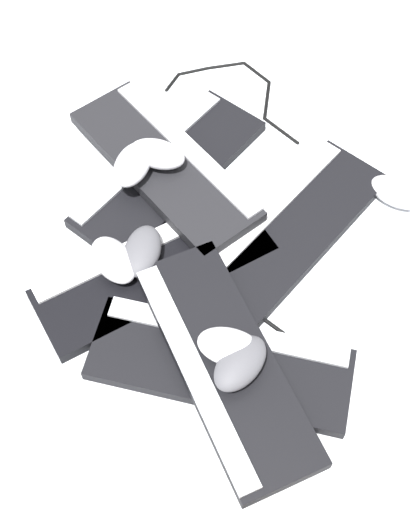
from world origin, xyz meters
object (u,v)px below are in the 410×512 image
object	(u,v)px
mouse_3	(142,251)
mouse_6	(114,260)
keyboard_2	(291,230)
mouse_7	(133,164)
keyboard_5	(224,363)
mouse_2	(240,363)
keyboard_4	(165,164)
keyboard_1	(221,363)
keyboard_3	(169,172)
mouse_1	(157,154)
keyboard_0	(154,271)
mouse_5	(397,192)
mouse_4	(230,347)

from	to	relation	value
mouse_3	mouse_6	distance (m)	0.05
keyboard_2	mouse_7	world-z (taller)	mouse_7
keyboard_5	mouse_2	distance (m)	0.05
mouse_7	keyboard_4	bearing A→B (deg)	-45.05
keyboard_1	mouse_7	size ratio (longest dim) A/B	4.20
keyboard_3	mouse_2	world-z (taller)	mouse_2
mouse_1	keyboard_0	bearing A→B (deg)	109.97
keyboard_2	keyboard_3	size ratio (longest dim) A/B	1.01
mouse_2	mouse_6	size ratio (longest dim) A/B	1.00
keyboard_0	keyboard_3	distance (m)	0.23
keyboard_4	mouse_5	distance (m)	0.46
mouse_1	mouse_4	world-z (taller)	same
keyboard_2	mouse_7	xyz separation A→B (m)	(0.27, -0.16, 0.07)
keyboard_4	keyboard_3	bearing A→B (deg)	-152.61
keyboard_0	keyboard_3	bearing A→B (deg)	-107.22
mouse_5	keyboard_5	bearing A→B (deg)	79.46
keyboard_4	mouse_2	world-z (taller)	mouse_2
mouse_5	mouse_1	bearing A→B (deg)	26.66
keyboard_1	mouse_4	xyz separation A→B (m)	(-0.01, 0.01, 0.07)
keyboard_3	mouse_3	distance (m)	0.22
keyboard_2	mouse_5	size ratio (longest dim) A/B	4.01
keyboard_4	mouse_5	bearing A→B (deg)	161.30
keyboard_0	keyboard_1	size ratio (longest dim) A/B	1.01
keyboard_1	mouse_4	size ratio (longest dim) A/B	4.20
mouse_3	mouse_5	xyz separation A→B (m)	(-0.51, -0.05, -0.03)
keyboard_0	mouse_6	distance (m)	0.08
keyboard_2	keyboard_3	distance (m)	0.27
mouse_5	mouse_7	size ratio (longest dim) A/B	1.00
keyboard_4	mouse_3	size ratio (longest dim) A/B	4.19
keyboard_0	mouse_1	world-z (taller)	mouse_1
mouse_4	mouse_2	bearing A→B (deg)	-44.61
keyboard_0	keyboard_5	size ratio (longest dim) A/B	1.01
keyboard_2	mouse_2	size ratio (longest dim) A/B	4.01
keyboard_1	mouse_2	world-z (taller)	mouse_2
mouse_2	mouse_4	world-z (taller)	same
keyboard_0	keyboard_2	xyz separation A→B (m)	(-0.27, -0.04, 0.00)
mouse_4	keyboard_2	bearing A→B (deg)	83.10
mouse_4	mouse_1	bearing A→B (deg)	125.19
mouse_2	mouse_7	xyz separation A→B (m)	(0.10, -0.44, 0.00)
keyboard_0	mouse_4	bearing A→B (deg)	114.03
keyboard_5	mouse_4	world-z (taller)	mouse_4
keyboard_2	keyboard_0	bearing A→B (deg)	7.49
keyboard_2	mouse_7	bearing A→B (deg)	-31.26
keyboard_1	keyboard_5	bearing A→B (deg)	98.25
mouse_4	keyboard_1	bearing A→B (deg)	-171.06
mouse_7	mouse_1	bearing A→B (deg)	-43.57
keyboard_5	mouse_3	bearing A→B (deg)	-68.34
keyboard_1	mouse_5	size ratio (longest dim) A/B	4.20
mouse_7	keyboard_1	bearing A→B (deg)	-139.61
mouse_3	keyboard_5	bearing A→B (deg)	-135.71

